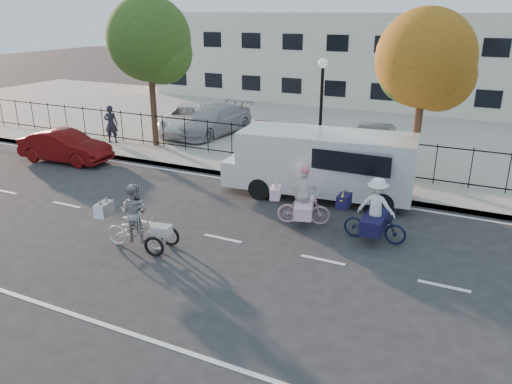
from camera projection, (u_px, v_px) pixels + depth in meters
The scene contains 20 objects.
ground at pixel (223, 239), 14.25m from camera, with size 120.00×120.00×0.00m, color #333334.
road_markings at pixel (223, 238), 14.25m from camera, with size 60.00×9.52×0.01m, color silver, non-canonical shape.
curb at pixel (290, 184), 18.49m from camera, with size 60.00×0.10×0.15m, color #A8A399.
sidewalk at pixel (300, 176), 19.38m from camera, with size 60.00×2.20×0.15m, color #A8A399.
parking_lot at pixel (359, 129), 26.90m from camera, with size 60.00×15.60×0.15m, color #A8A399.
iron_fence at pixel (310, 149), 20.02m from camera, with size 58.00×0.06×1.50m, color black, non-canonical shape.
building at pixel (400, 58), 34.34m from camera, with size 34.00×10.00×6.00m, color silver.
lamppost at pixel (322, 96), 18.72m from camera, with size 0.36×0.36×4.33m.
street_sign at pixel (265, 134), 20.26m from camera, with size 0.85×0.06×1.80m.
zebra_trike at pixel (136, 224), 13.48m from camera, with size 2.16×1.03×1.84m.
unicorn_bike at pixel (303, 203), 14.99m from camera, with size 1.88×1.35×1.85m.
bull_bike at pixel (375, 216), 13.92m from camera, with size 1.98×1.35×1.86m.
white_van at pixel (323, 162), 17.04m from camera, with size 6.61×2.77×2.28m.
red_sedan at pixel (65, 146), 21.26m from camera, with size 1.41×4.05×1.34m, color #610B0B.
pedestrian at pixel (111, 124), 23.69m from camera, with size 0.65×0.43×1.79m, color black.
lot_car_a at pixel (213, 120), 25.29m from camera, with size 2.02×4.98×1.45m, color #A9ABB1.
lot_car_b at pixel (189, 119), 25.77m from camera, with size 2.32×5.03×1.40m, color white.
lot_car_c at pixel (372, 141), 21.62m from camera, with size 1.39×3.98×1.31m, color #4C5054.
tree_west at pixel (152, 43), 21.93m from camera, with size 3.72×3.71×6.81m.
tree_mid at pixel (429, 63), 17.25m from camera, with size 3.48×3.43×6.30m.
Camera 1 is at (6.48, -11.21, 6.16)m, focal length 35.00 mm.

